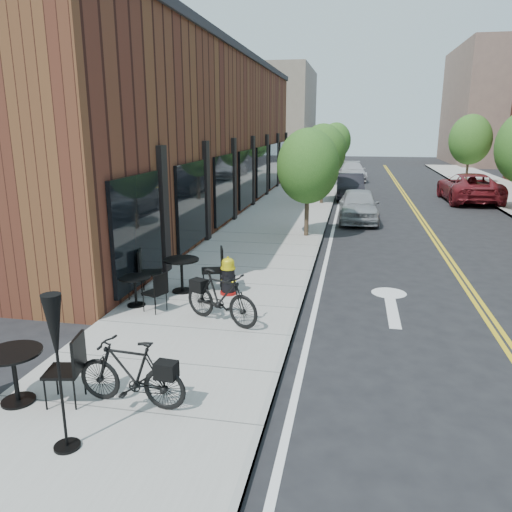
# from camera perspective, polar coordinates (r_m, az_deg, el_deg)

# --- Properties ---
(ground) EXTENTS (120.00, 120.00, 0.00)m
(ground) POSITION_cam_1_polar(r_m,az_deg,el_deg) (9.70, 4.09, -9.71)
(ground) COLOR black
(ground) RESTS_ON ground
(sidewalk_near) EXTENTS (4.00, 70.00, 0.12)m
(sidewalk_near) POSITION_cam_1_polar(r_m,az_deg,el_deg) (19.42, 1.91, 3.00)
(sidewalk_near) COLOR #9E9B93
(sidewalk_near) RESTS_ON ground
(building_near) EXTENTS (5.00, 28.00, 7.00)m
(building_near) POSITION_cam_1_polar(r_m,az_deg,el_deg) (23.99, -7.38, 13.41)
(building_near) COLOR #4C2318
(building_near) RESTS_ON ground
(bg_building_left) EXTENTS (8.00, 14.00, 10.00)m
(bg_building_left) POSITION_cam_1_polar(r_m,az_deg,el_deg) (57.49, 2.16, 15.71)
(bg_building_left) COLOR #726656
(bg_building_left) RESTS_ON ground
(bg_building_right) EXTENTS (10.00, 16.00, 12.00)m
(bg_building_right) POSITION_cam_1_polar(r_m,az_deg,el_deg) (60.68, 26.38, 15.15)
(bg_building_right) COLOR brown
(bg_building_right) RESTS_ON ground
(tree_near_a) EXTENTS (2.20, 2.20, 3.81)m
(tree_near_a) POSITION_cam_1_polar(r_m,az_deg,el_deg) (17.90, 5.95, 10.16)
(tree_near_a) COLOR #382B1E
(tree_near_a) RESTS_ON sidewalk_near
(tree_near_b) EXTENTS (2.30, 2.30, 3.98)m
(tree_near_b) POSITION_cam_1_polar(r_m,az_deg,el_deg) (25.85, 7.65, 11.74)
(tree_near_b) COLOR #382B1E
(tree_near_b) RESTS_ON sidewalk_near
(tree_near_c) EXTENTS (2.10, 2.10, 3.67)m
(tree_near_c) POSITION_cam_1_polar(r_m,az_deg,el_deg) (33.84, 8.54, 12.07)
(tree_near_c) COLOR #382B1E
(tree_near_c) RESTS_ON sidewalk_near
(tree_near_d) EXTENTS (2.40, 2.40, 4.11)m
(tree_near_d) POSITION_cam_1_polar(r_m,az_deg,el_deg) (41.82, 9.11, 12.89)
(tree_near_d) COLOR #382B1E
(tree_near_d) RESTS_ON sidewalk_near
(tree_far_c) EXTENTS (2.80, 2.80, 4.62)m
(tree_far_c) POSITION_cam_1_polar(r_m,az_deg,el_deg) (37.55, 23.29, 12.12)
(tree_far_c) COLOR #382B1E
(tree_far_c) RESTS_ON sidewalk_far
(fire_hydrant) EXTENTS (0.46, 0.46, 0.91)m
(fire_hydrant) POSITION_cam_1_polar(r_m,az_deg,el_deg) (11.78, -3.20, -2.34)
(fire_hydrant) COLOR maroon
(fire_hydrant) RESTS_ON sidewalk_near
(bicycle_left) EXTENTS (1.70, 0.61, 1.00)m
(bicycle_left) POSITION_cam_1_polar(r_m,az_deg,el_deg) (7.44, -14.10, -12.82)
(bicycle_left) COLOR black
(bicycle_left) RESTS_ON sidewalk_near
(bicycle_right) EXTENTS (1.86, 1.22, 1.09)m
(bicycle_right) POSITION_cam_1_polar(r_m,az_deg,el_deg) (10.07, -4.01, -4.70)
(bicycle_right) COLOR black
(bicycle_right) RESTS_ON sidewalk_near
(bistro_set_a) EXTENTS (1.95, 0.96, 1.03)m
(bistro_set_a) POSITION_cam_1_polar(r_m,az_deg,el_deg) (8.06, -25.91, -11.57)
(bistro_set_a) COLOR black
(bistro_set_a) RESTS_ON sidewalk_near
(bistro_set_b) EXTENTS (2.00, 1.08, 1.05)m
(bistro_set_b) POSITION_cam_1_polar(r_m,az_deg,el_deg) (12.03, -8.49, -1.63)
(bistro_set_b) COLOR black
(bistro_set_b) RESTS_ON sidewalk_near
(bistro_set_c) EXTENTS (1.63, 0.99, 0.86)m
(bistro_set_c) POSITION_cam_1_polar(r_m,az_deg,el_deg) (11.32, -13.64, -3.45)
(bistro_set_c) COLOR black
(bistro_set_c) RESTS_ON sidewalk_near
(patio_umbrella) EXTENTS (0.33, 0.33, 2.01)m
(patio_umbrella) POSITION_cam_1_polar(r_m,az_deg,el_deg) (6.37, -21.93, -8.93)
(patio_umbrella) COLOR black
(patio_umbrella) RESTS_ON sidewalk_near
(parked_car_a) EXTENTS (1.76, 4.12, 1.39)m
(parked_car_a) POSITION_cam_1_polar(r_m,az_deg,el_deg) (21.82, 11.63, 5.70)
(parked_car_a) COLOR #93969A
(parked_car_a) RESTS_ON ground
(parked_car_b) EXTENTS (1.63, 4.23, 1.38)m
(parked_car_b) POSITION_cam_1_polar(r_m,az_deg,el_deg) (28.69, 10.68, 7.84)
(parked_car_b) COLOR black
(parked_car_b) RESTS_ON ground
(parked_car_c) EXTENTS (2.34, 4.85, 1.36)m
(parked_car_c) POSITION_cam_1_polar(r_m,az_deg,el_deg) (38.31, 10.88, 9.49)
(parked_car_c) COLOR #B9B9BE
(parked_car_c) RESTS_ON ground
(parked_car_far) EXTENTS (2.72, 5.64, 1.55)m
(parked_car_far) POSITION_cam_1_polar(r_m,az_deg,el_deg) (29.25, 23.16, 7.22)
(parked_car_far) COLOR maroon
(parked_car_far) RESTS_ON ground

